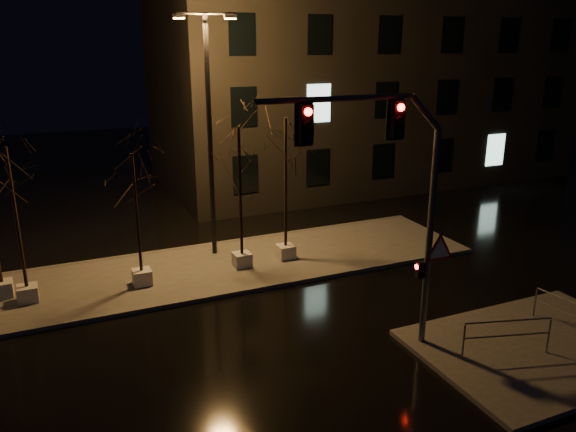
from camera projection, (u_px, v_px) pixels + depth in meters
name	position (u px, v px, depth m)	size (l,w,h in m)	color
ground	(255.00, 346.00, 16.44)	(90.00, 90.00, 0.00)	black
median	(201.00, 270.00, 21.66)	(22.00, 5.00, 0.15)	#4C4944
sidewalk_corner	(540.00, 347.00, 16.23)	(7.00, 5.00, 0.15)	#4C4944
building	(362.00, 57.00, 35.26)	(25.00, 12.00, 15.00)	black
tree_1	(11.00, 183.00, 17.70)	(1.80, 1.80, 5.40)	beige
tree_2	(134.00, 184.00, 19.12)	(1.80, 1.80, 4.90)	beige
tree_3	(239.00, 159.00, 20.55)	(1.80, 1.80, 5.61)	beige
tree_4	(286.00, 150.00, 21.33)	(1.80, 1.80, 5.80)	beige
traffic_signal_mast	(396.00, 189.00, 14.64)	(5.86, 0.44, 7.16)	slate
streetlight_main	(209.00, 122.00, 21.58)	(2.34, 0.66, 9.39)	black
guard_rail_a	(507.00, 333.00, 15.46)	(2.46, 0.75, 1.10)	slate
guard_rail_b	(565.00, 310.00, 16.92)	(0.32, 2.07, 0.99)	slate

